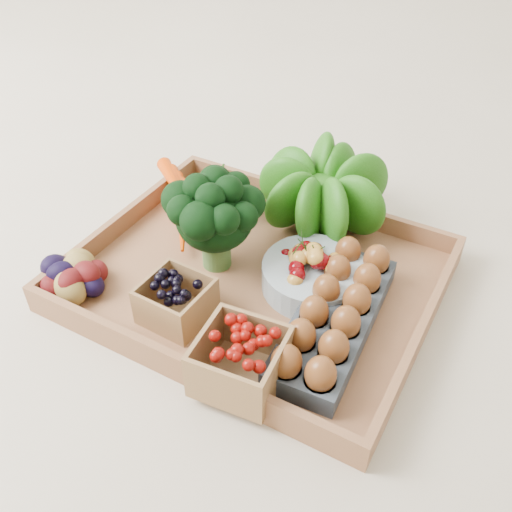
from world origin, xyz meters
The scene contains 10 objects.
ground centered at (0.00, 0.00, 0.00)m, with size 4.00×4.00×0.00m, color beige.
tray centered at (0.00, 0.00, 0.01)m, with size 0.55×0.45×0.01m, color #91603C.
carrots centered at (-0.20, 0.09, 0.04)m, with size 0.19×0.13×0.04m, color #DB3B00, non-canonical shape.
lettuce centered at (0.02, 0.19, 0.09)m, with size 0.16×0.16×0.16m, color #154A0B.
broccoli centered at (-0.07, 0.00, 0.08)m, with size 0.16×0.16×0.12m, color black, non-canonical shape.
cherry_bowl centered at (0.09, 0.03, 0.04)m, with size 0.16×0.16×0.04m, color #8C9EA5.
egg_carton centered at (0.15, -0.04, 0.03)m, with size 0.10×0.29×0.03m, color #3D444E.
potatoes centered at (-0.23, -0.16, 0.05)m, with size 0.12×0.12×0.07m, color #450B0C, non-canonical shape.
punnet_blackberry centered at (-0.06, -0.13, 0.05)m, with size 0.09×0.09×0.06m, color black.
punnet_raspberry centered at (0.08, -0.19, 0.05)m, with size 0.11×0.11×0.07m, color #700905.
Camera 1 is at (0.34, -0.60, 0.63)m, focal length 40.00 mm.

